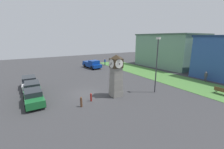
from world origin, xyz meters
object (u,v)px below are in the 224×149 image
object	(u,v)px
clock_tower	(116,76)
car_navy_sedan	(29,82)
street_lamp_near_road	(157,62)
bollard_mid_row	(91,97)
bench	(222,91)
bollard_near_tower	(81,102)
car_by_building	(34,97)
pickup_truck	(92,64)
pedestrian_near_bench	(105,61)
car_near_tower	(33,89)
pedestrian_crossing_lot	(206,76)

from	to	relation	value
clock_tower	car_navy_sedan	world-z (taller)	clock_tower
street_lamp_near_road	car_navy_sedan	bearing A→B (deg)	-126.63
bollard_mid_row	bench	distance (m)	15.85
bollard_near_tower	car_by_building	world-z (taller)	car_by_building
pickup_truck	pedestrian_near_bench	bearing A→B (deg)	108.38
car_by_building	street_lamp_near_road	xyz separation A→B (m)	(4.00, 13.54, 3.16)
clock_tower	car_by_building	distance (m)	9.13
car_navy_sedan	pedestrian_near_bench	world-z (taller)	pedestrian_near_bench
bollard_near_tower	bench	bearing A→B (deg)	70.29
bollard_mid_row	car_navy_sedan	world-z (taller)	car_navy_sedan
bollard_near_tower	pedestrian_near_bench	distance (m)	23.27
clock_tower	bollard_mid_row	bearing A→B (deg)	-91.78
car_near_tower	pickup_truck	distance (m)	17.34
bench	street_lamp_near_road	distance (m)	8.69
car_by_building	street_lamp_near_road	size ratio (longest dim) A/B	0.58
bollard_near_tower	car_navy_sedan	distance (m)	10.16
pedestrian_near_bench	pedestrian_crossing_lot	world-z (taller)	pedestrian_near_bench
bollard_near_tower	street_lamp_near_road	world-z (taller)	street_lamp_near_road
bollard_mid_row	car_navy_sedan	xyz separation A→B (m)	(-8.49, -5.53, 0.34)
bollard_mid_row	bench	xyz separation A→B (m)	(6.47, 14.47, 0.06)
car_navy_sedan	bench	bearing A→B (deg)	53.21
car_by_building	street_lamp_near_road	world-z (taller)	street_lamp_near_road
bollard_near_tower	pickup_truck	bearing A→B (deg)	153.31
bollard_mid_row	pedestrian_crossing_lot	bearing A→B (deg)	83.01
car_by_building	pedestrian_near_bench	world-z (taller)	pedestrian_near_bench
car_navy_sedan	pedestrian_near_bench	size ratio (longest dim) A/B	2.68
car_by_building	pedestrian_crossing_lot	world-z (taller)	pedestrian_crossing_lot
bench	bollard_mid_row	bearing A→B (deg)	-114.09
bollard_near_tower	pedestrian_crossing_lot	world-z (taller)	pedestrian_crossing_lot
street_lamp_near_road	pedestrian_crossing_lot	bearing A→B (deg)	86.47
bench	pedestrian_near_bench	world-z (taller)	pedestrian_near_bench
bollard_mid_row	car_navy_sedan	bearing A→B (deg)	-146.90
clock_tower	bollard_near_tower	size ratio (longest dim) A/B	4.72
bollard_mid_row	pickup_truck	world-z (taller)	pickup_truck
pedestrian_near_bench	bollard_near_tower	bearing A→B (deg)	-34.29
car_near_tower	bollard_mid_row	bearing A→B (deg)	44.16
car_near_tower	car_by_building	xyz separation A→B (m)	(3.14, -0.10, -0.00)
bollard_near_tower	pickup_truck	xyz separation A→B (m)	(-17.85, 8.97, 0.40)
clock_tower	pedestrian_near_bench	world-z (taller)	clock_tower
car_by_building	pedestrian_near_bench	bearing A→B (deg)	133.15
pickup_truck	bench	xyz separation A→B (m)	(23.53, 6.89, -0.41)
street_lamp_near_road	pickup_truck	bearing A→B (deg)	-178.40
bollard_mid_row	pickup_truck	bearing A→B (deg)	156.07
car_near_tower	pedestrian_crossing_lot	xyz separation A→B (m)	(7.80, 24.10, 0.12)
pickup_truck	car_by_building	bearing A→B (deg)	-41.51
pickup_truck	street_lamp_near_road	xyz separation A→B (m)	(18.71, 0.52, 3.00)
pedestrian_crossing_lot	bench	bearing A→B (deg)	-45.85
car_navy_sedan	car_near_tower	world-z (taller)	car_navy_sedan
car_navy_sedan	bench	distance (m)	24.98
bollard_mid_row	pedestrian_near_bench	size ratio (longest dim) A/B	0.53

